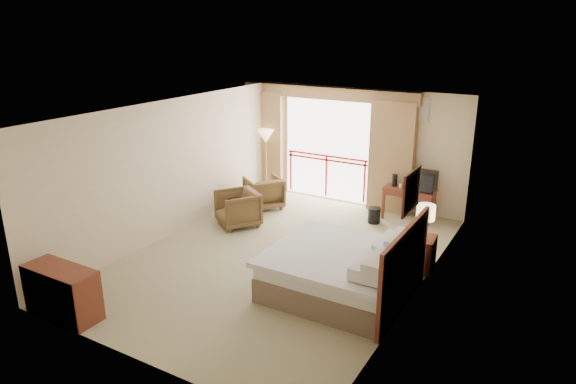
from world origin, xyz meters
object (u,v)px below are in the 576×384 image
Objects in this scene: bed at (344,270)px; tv at (425,181)px; nightstand at (421,254)px; armchair_near at (238,225)px; armchair_far at (264,207)px; side_table at (235,202)px; floor_lamp at (266,139)px; desk at (410,195)px; wastebasket at (374,215)px; table_lamp at (426,213)px; dresser at (62,292)px.

bed is 3.68m from tv.
armchair_near is at bearing 174.40° from nightstand.
nightstand is at bearing 108.12° from armchair_far.
tv is 0.94× the size of side_table.
bed is 1.32× the size of floor_lamp.
tv is at bearing -6.99° from desk.
side_table is at bearing -147.61° from desk.
wastebasket is at bearing -11.01° from floor_lamp.
side_table is at bearing 169.93° from nightstand.
armchair_far is at bearing -60.67° from floor_lamp.
armchair_far is (-3.23, 2.70, -0.38)m from bed.
wastebasket is at bearing 134.19° from armchair_far.
desk is at bearing 108.15° from nightstand.
armchair_near reaches higher than armchair_far.
floor_lamp reaches higher than nightstand.
bed is at bearing -77.83° from wastebasket.
bed is 2.59× the size of armchair_near.
table_lamp reaches higher than nightstand.
armchair_near is at bearing -141.97° from tv.
table_lamp is at bearing 33.75° from armchair_near.
desk reaches higher than nightstand.
dresser reaches higher than armchair_far.
table_lamp reaches higher than desk.
wastebasket is 0.29× the size of dresser.
side_table is (-4.25, 0.40, -0.69)m from table_lamp.
table_lamp is at bearing 85.98° from nightstand.
table_lamp is at bearing -68.71° from tv.
armchair_far is 0.50× the size of floor_lamp.
tv is 7.20m from dresser.
floor_lamp is at bearing 154.10° from table_lamp.
side_table is at bearing 167.04° from armchair_near.
bed is at bearing -85.23° from desk.
side_table is (-3.41, 1.84, -0.03)m from bed.
floor_lamp is at bearing 135.76° from bed.
desk is at bearing 91.53° from bed.
tv is 0.41× the size of dresser.
nightstand is 0.38× the size of floor_lamp.
nightstand is at bearing -26.40° from floor_lamp.
wastebasket is 3.02m from side_table.
wastebasket is at bearing 67.47° from armchair_near.
nightstand is 1.28× the size of tv.
floor_lamp is (-0.67, 2.18, 1.38)m from armchair_near.
table_lamp is 4.32m from side_table.
side_table is (-0.19, -0.87, 0.35)m from armchair_far.
wastebasket is 3.39m from floor_lamp.
bed is 4.48× the size of tv.
armchair_near is 0.58m from side_table.
nightstand is 0.56× the size of desk.
floor_lamp reaches higher than desk.
tv is (0.30, -0.05, 0.37)m from desk.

